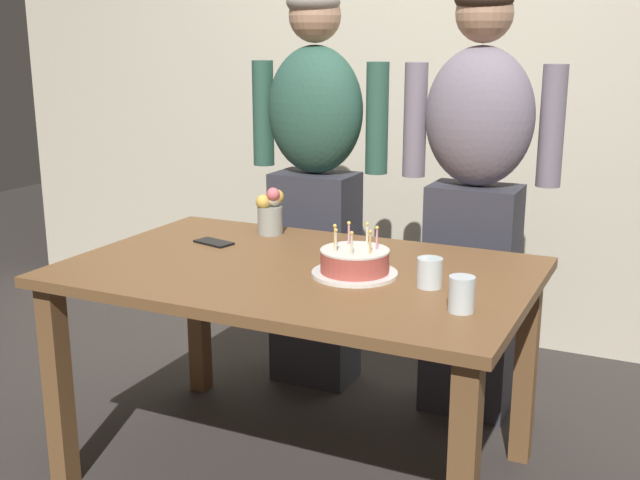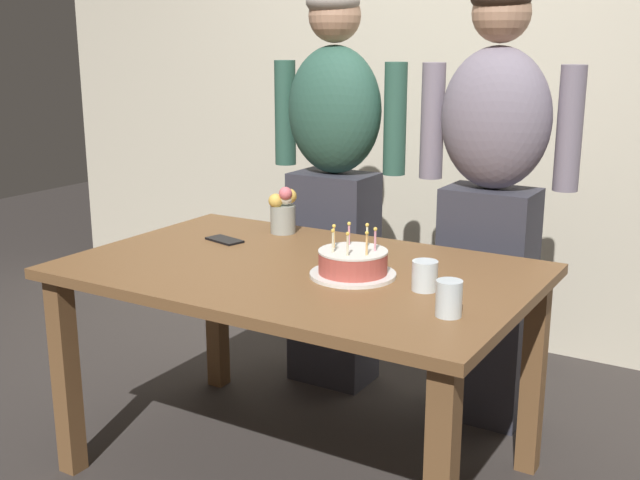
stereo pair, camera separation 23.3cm
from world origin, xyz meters
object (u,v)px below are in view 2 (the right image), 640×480
Objects in this scene: water_glass_far at (425,276)px; person_man_bearded at (334,184)px; flower_vase at (283,211)px; birthday_cake at (353,264)px; water_glass_near at (449,298)px; person_woman_cardigan at (491,201)px; cell_phone at (225,240)px.

water_glass_far is 0.05× the size of person_man_bearded.
person_man_bearded reaches higher than flower_vase.
birthday_cake is at bearing 123.75° from person_man_bearded.
person_man_bearded reaches higher than water_glass_far.
water_glass_near is at bearing -25.41° from birthday_cake.
birthday_cake is at bearing 154.59° from water_glass_near.
person_woman_cardigan is at bearing 75.32° from birthday_cake.
water_glass_near is 1.04m from flower_vase.
birthday_cake is 0.62m from flower_vase.
flower_vase is 0.11× the size of person_woman_cardigan.
cell_phone is 0.61m from person_man_bearded.
water_glass_far reaches higher than cell_phone.
water_glass_near is (0.39, -0.19, 0.01)m from birthday_cake.
person_man_bearded reaches higher than birthday_cake.
cell_phone is 0.09× the size of person_man_bearded.
water_glass_far is at bearing 134.69° from person_man_bearded.
cell_phone is at bearing 169.55° from water_glass_far.
cell_phone is at bearing 35.88° from person_woman_cardigan.
person_man_bearded reaches higher than water_glass_near.
person_woman_cardigan is (0.19, 0.73, 0.09)m from birthday_cake.
water_glass_near is at bearing 133.85° from person_man_bearded.
person_woman_cardigan is (-0.06, 0.74, 0.09)m from water_glass_far.
birthday_cake reaches higher than water_glass_far.
birthday_cake is 1.88× the size of cell_phone.
person_man_bearded is at bearing 88.52° from flower_vase.
water_glass_far is (-0.14, 0.17, -0.00)m from water_glass_near.
water_glass_far is at bearing 94.37° from person_woman_cardigan.
flower_vase is (-0.50, 0.36, 0.05)m from birthday_cake.
person_woman_cardigan is (0.68, 0.00, 0.00)m from person_man_bearded.
water_glass_far is 0.88m from cell_phone.
water_glass_near is 0.06× the size of person_woman_cardigan.
person_man_bearded is (-0.49, 0.73, 0.09)m from birthday_cake.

